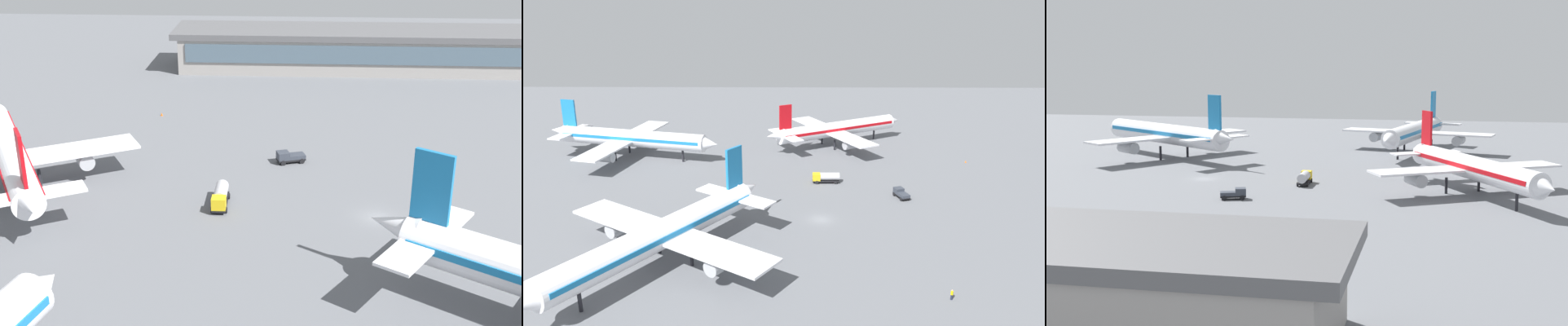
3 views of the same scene
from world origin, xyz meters
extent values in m
plane|color=slate|center=(0.00, 0.00, 0.00)|extent=(288.00, 288.00, 0.00)
cylinder|color=white|center=(-19.63, 27.75, 5.81)|extent=(39.21, 28.58, 4.84)
cone|color=white|center=(-0.17, 14.66, 6.53)|extent=(7.18, 6.59, 3.87)
cube|color=#1972B2|center=(-19.63, 27.75, 6.17)|extent=(37.80, 27.68, 0.87)
cube|color=white|center=(-17.81, 26.52, 5.32)|extent=(29.18, 38.61, 0.44)
cylinder|color=#A5A8AD|center=(-24.34, 16.81, 3.63)|extent=(6.23, 5.40, 2.66)
cylinder|color=#A5A8AD|center=(-11.27, 36.23, 3.63)|extent=(6.23, 5.40, 2.66)
cube|color=white|center=(-3.20, 16.70, 6.29)|extent=(12.61, 16.07, 0.35)
cube|color=#1972B2|center=(-3.20, 16.70, 12.10)|extent=(3.80, 2.79, 7.74)
cylinder|color=black|center=(-32.41, 36.35, 1.69)|extent=(0.58, 0.58, 3.39)
cylinder|color=black|center=(-18.87, 22.57, 1.69)|extent=(0.58, 0.58, 3.39)
cylinder|color=black|center=(-14.55, 29.00, 1.69)|extent=(0.58, 0.58, 3.39)
cylinder|color=white|center=(52.08, -7.55, 5.00)|extent=(22.03, 35.18, 4.17)
cone|color=white|center=(61.88, -25.22, 5.00)|extent=(5.49, 5.57, 3.96)
cone|color=white|center=(42.28, 10.12, 5.63)|extent=(5.45, 6.18, 3.34)
cube|color=red|center=(52.08, -7.55, 5.32)|extent=(21.37, 33.89, 0.75)
cube|color=white|center=(51.16, -5.89, 4.59)|extent=(34.44, 22.77, 0.38)
cylinder|color=#A5A8AD|center=(59.98, -1.00, 3.13)|extent=(4.40, 5.42, 2.29)
cylinder|color=#A5A8AD|center=(42.34, -10.78, 3.13)|extent=(4.40, 5.42, 2.29)
cube|color=white|center=(43.80, 7.37, 5.42)|extent=(14.25, 9.96, 0.30)
cube|color=red|center=(43.80, 7.37, 10.43)|extent=(2.16, 3.40, 6.67)
cylinder|color=black|center=(58.51, -19.16, 1.46)|extent=(0.50, 0.50, 2.92)
cylinder|color=black|center=(53.53, -3.28, 1.46)|extent=(0.50, 0.50, 2.92)
cylinder|color=black|center=(47.69, -6.52, 1.46)|extent=(0.50, 0.50, 2.92)
cylinder|color=white|center=(40.02, 48.46, 5.45)|extent=(14.22, 41.21, 4.54)
cone|color=white|center=(34.79, 27.07, 5.45)|extent=(5.27, 5.44, 4.32)
cone|color=white|center=(45.24, 69.85, 6.13)|extent=(4.88, 6.38, 3.64)
cube|color=#1972B2|center=(40.02, 48.46, 5.79)|extent=(13.91, 39.63, 0.82)
cube|color=white|center=(40.51, 50.47, 5.00)|extent=(39.69, 15.74, 0.41)
cylinder|color=#A5A8AD|center=(51.18, 47.86, 3.41)|extent=(3.70, 5.81, 2.50)
cylinder|color=#A5A8AD|center=(29.83, 53.07, 3.41)|extent=(3.70, 5.81, 2.50)
cube|color=white|center=(44.43, 66.52, 5.91)|extent=(16.13, 7.32, 0.33)
cube|color=#1972B2|center=(44.43, 66.52, 11.36)|extent=(1.42, 3.97, 7.27)
cylinder|color=black|center=(36.59, 34.41, 1.59)|extent=(0.55, 0.55, 3.18)
cylinder|color=black|center=(44.33, 50.81, 1.59)|extent=(0.55, 0.55, 3.18)
cylinder|color=black|center=(37.27, 52.53, 1.59)|extent=(0.55, 0.55, 3.18)
cube|color=black|center=(21.04, -2.38, 0.55)|extent=(1.99, 6.33, 0.30)
cube|color=gold|center=(21.01, -0.13, 1.50)|extent=(1.93, 1.83, 1.60)
cube|color=#3F596B|center=(21.00, 0.68, 1.82)|extent=(1.60, 0.10, 0.90)
cylinder|color=#B7B7BC|center=(21.06, -3.28, 1.60)|extent=(1.86, 4.53, 1.80)
cylinder|color=black|center=(20.06, -0.19, 0.40)|extent=(0.31, 0.80, 0.80)
cylinder|color=black|center=(21.96, -0.16, 0.40)|extent=(0.31, 0.80, 0.80)
cylinder|color=black|center=(20.12, -4.60, 0.40)|extent=(0.31, 0.80, 0.80)
cylinder|color=black|center=(22.02, -4.57, 0.40)|extent=(0.31, 0.80, 0.80)
cube|color=black|center=(11.66, -18.43, 0.55)|extent=(4.77, 3.19, 0.30)
cube|color=#333842|center=(12.89, -18.02, 1.30)|extent=(2.31, 2.37, 1.20)
cube|color=#3F596B|center=(13.66, -17.77, 1.54)|extent=(0.58, 1.54, 0.67)
cube|color=#333842|center=(10.80, -18.72, 1.00)|extent=(3.07, 2.62, 0.60)
cylinder|color=black|center=(12.82, -17.05, 0.40)|extent=(0.85, 0.54, 0.80)
cylinder|color=black|center=(13.42, -18.85, 0.40)|extent=(0.85, 0.54, 0.80)
cylinder|color=black|center=(9.90, -18.01, 0.40)|extent=(0.85, 0.54, 0.80)
cylinder|color=black|center=(10.49, -19.82, 0.40)|extent=(0.85, 0.54, 0.80)
cylinder|color=#1E2338|center=(-28.81, -18.05, 0.42)|extent=(0.33, 0.33, 0.85)
cylinder|color=yellow|center=(-28.81, -18.05, 1.15)|extent=(0.39, 0.39, 0.60)
sphere|color=tan|center=(-28.81, -18.05, 1.56)|extent=(0.22, 0.22, 0.22)
cylinder|color=yellow|center=(-28.57, -18.04, 1.15)|extent=(0.10, 0.10, 0.54)
cylinder|color=yellow|center=(-29.05, -18.06, 1.15)|extent=(0.10, 0.10, 0.54)
cone|color=#EA590C|center=(36.51, -40.19, 0.30)|extent=(0.44, 0.44, 0.60)
camera|label=1|loc=(10.78, 80.99, 41.09)|focal=46.80mm
camera|label=2|loc=(-99.82, 6.34, 45.18)|focal=37.45mm
camera|label=3|loc=(46.04, -129.34, 23.74)|focal=47.15mm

